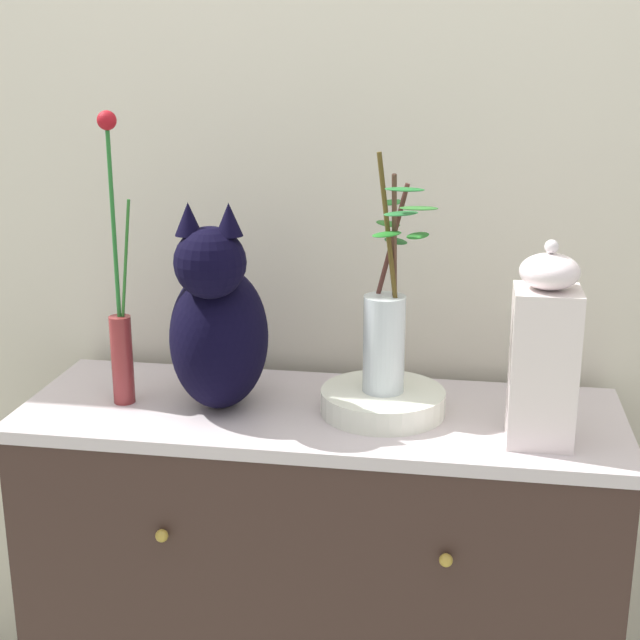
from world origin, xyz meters
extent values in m
cube|color=beige|center=(0.00, 0.28, 1.30)|extent=(4.40, 0.08, 2.60)
cube|color=#392621|center=(0.00, 0.00, 0.40)|extent=(1.14, 0.41, 0.79)
cube|color=silver|center=(0.00, 0.00, 0.81)|extent=(1.17, 0.41, 0.02)
sphere|color=#B79338|center=(-0.26, -0.22, 0.64)|extent=(0.02, 0.02, 0.02)
sphere|color=#B79338|center=(0.26, -0.22, 0.64)|extent=(0.02, 0.02, 0.02)
ellipsoid|color=black|center=(-0.19, -0.01, 0.96)|extent=(0.21, 0.26, 0.28)
sphere|color=black|center=(-0.19, -0.08, 1.12)|extent=(0.13, 0.13, 0.13)
cone|color=black|center=(-0.15, -0.07, 1.20)|extent=(0.05, 0.05, 0.06)
cone|color=black|center=(-0.22, -0.08, 1.20)|extent=(0.05, 0.05, 0.06)
cylinder|color=black|center=(-0.21, 0.19, 0.84)|extent=(0.05, 0.17, 0.03)
cylinder|color=maroon|center=(-0.39, -0.03, 0.91)|extent=(0.04, 0.04, 0.18)
cylinder|color=#256D2B|center=(-0.39, -0.03, 1.17)|extent=(0.01, 0.01, 0.35)
sphere|color=#A2111B|center=(-0.39, -0.03, 1.37)|extent=(0.04, 0.04, 0.04)
cylinder|color=#2D7329|center=(-0.37, -0.03, 1.11)|extent=(0.03, 0.01, 0.23)
cylinder|color=white|center=(0.12, 0.00, 0.84)|extent=(0.24, 0.24, 0.05)
cylinder|color=silver|center=(0.12, 0.00, 0.96)|extent=(0.08, 0.08, 0.19)
cylinder|color=#54411B|center=(0.13, -0.01, 1.15)|extent=(0.05, 0.03, 0.34)
ellipsoid|color=#217223|center=(0.13, -0.03, 1.17)|extent=(0.07, 0.08, 0.01)
ellipsoid|color=#267035|center=(0.15, -0.06, 1.22)|extent=(0.08, 0.07, 0.01)
ellipsoid|color=#1E6529|center=(0.16, -0.07, 1.26)|extent=(0.07, 0.04, 0.01)
cylinder|color=brown|center=(0.14, 0.00, 1.13)|extent=(0.01, 0.07, 0.30)
ellipsoid|color=#247326|center=(0.18, 0.01, 1.17)|extent=(0.05, 0.08, 0.01)
ellipsoid|color=#2F712C|center=(0.18, 0.00, 1.22)|extent=(0.07, 0.04, 0.01)
cylinder|color=#552E28|center=(0.12, 0.02, 1.12)|extent=(0.08, 0.02, 0.28)
ellipsoid|color=#25642A|center=(0.13, 0.07, 1.14)|extent=(0.07, 0.08, 0.01)
ellipsoid|color=#2F742A|center=(0.12, 0.06, 1.18)|extent=(0.07, 0.08, 0.01)
ellipsoid|color=#24712A|center=(0.12, 0.09, 1.21)|extent=(0.05, 0.08, 0.01)
cube|color=white|center=(0.41, -0.09, 0.96)|extent=(0.11, 0.11, 0.28)
ellipsoid|color=white|center=(0.41, -0.09, 1.13)|extent=(0.10, 0.10, 0.06)
sphere|color=white|center=(0.41, -0.09, 1.17)|extent=(0.02, 0.02, 0.02)
camera|label=1|loc=(0.27, -1.63, 1.48)|focal=51.22mm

